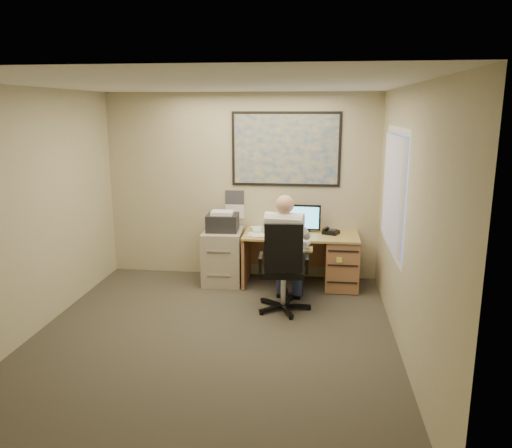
# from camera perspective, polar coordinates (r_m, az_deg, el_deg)

# --- Properties ---
(room_shell) EXTENTS (4.00, 4.50, 2.70)m
(room_shell) POSITION_cam_1_polar(r_m,az_deg,el_deg) (5.18, -5.37, 0.54)
(room_shell) COLOR #36332A
(room_shell) RESTS_ON ground
(desk) EXTENTS (1.60, 0.97, 1.13)m
(desk) POSITION_cam_1_polar(r_m,az_deg,el_deg) (7.13, 7.78, -3.55)
(desk) COLOR tan
(desk) RESTS_ON ground
(world_map) EXTENTS (1.56, 0.03, 1.06)m
(world_map) POSITION_cam_1_polar(r_m,az_deg,el_deg) (7.20, 3.44, 8.52)
(world_map) COLOR #1E4C93
(world_map) RESTS_ON room_shell
(wall_calendar) EXTENTS (0.28, 0.01, 0.42)m
(wall_calendar) POSITION_cam_1_polar(r_m,az_deg,el_deg) (7.40, -2.45, 2.25)
(wall_calendar) COLOR white
(wall_calendar) RESTS_ON room_shell
(window_blinds) EXTENTS (0.06, 1.40, 1.30)m
(window_blinds) POSITION_cam_1_polar(r_m,az_deg,el_deg) (5.88, 15.50, 3.61)
(window_blinds) COLOR beige
(window_blinds) RESTS_ON room_shell
(filing_cabinet) EXTENTS (0.57, 0.68, 1.05)m
(filing_cabinet) POSITION_cam_1_polar(r_m,az_deg,el_deg) (7.22, -3.78, -3.17)
(filing_cabinet) COLOR #ABA089
(filing_cabinet) RESTS_ON ground
(office_chair) EXTENTS (0.73, 0.73, 1.16)m
(office_chair) POSITION_cam_1_polar(r_m,az_deg,el_deg) (6.21, 3.08, -6.98)
(office_chair) COLOR black
(office_chair) RESTS_ON ground
(person) EXTENTS (0.70, 0.93, 1.45)m
(person) POSITION_cam_1_polar(r_m,az_deg,el_deg) (6.17, 3.20, -3.34)
(person) COLOR silver
(person) RESTS_ON office_chair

